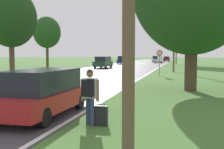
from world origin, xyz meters
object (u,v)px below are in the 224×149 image
(hitchhiker_person, at_px, (89,91))
(car_white_suv_mid_far, at_px, (158,59))
(suitcase, at_px, (101,116))
(car_dark_blue_van_mid_near, at_px, (122,60))
(tree_mid_treeline, at_px, (192,28))
(car_silver_hatchback_receding, at_px, (156,59))
(car_red_van_nearest, at_px, (42,92))
(tree_behind_sign, at_px, (11,18))
(tree_left_verge, at_px, (47,32))
(traffic_sign, at_px, (160,56))
(car_dark_green_suv_approaching, at_px, (103,62))
(car_maroon_hatchback_distant, at_px, (167,59))

(hitchhiker_person, bearing_deg, car_white_suv_mid_far, 4.80)
(suitcase, distance_m, car_dark_blue_van_mid_near, 54.55)
(tree_mid_treeline, distance_m, car_silver_hatchback_receding, 30.39)
(car_dark_blue_van_mid_near, bearing_deg, car_red_van_nearest, -172.70)
(suitcase, xyz_separation_m, tree_behind_sign, (-15.01, 18.28, 5.63))
(suitcase, xyz_separation_m, car_dark_blue_van_mid_near, (-10.38, 53.55, 0.62))
(tree_left_verge, bearing_deg, tree_behind_sign, -74.81)
(tree_mid_treeline, xyz_separation_m, car_red_van_nearest, (-6.49, -44.04, -6.00))
(tree_behind_sign, distance_m, car_silver_hatchback_receding, 56.24)
(car_dark_blue_van_mid_near, bearing_deg, suitcase, -170.39)
(traffic_sign, relative_size, car_white_suv_mid_far, 0.61)
(tree_left_verge, bearing_deg, car_dark_blue_van_mid_near, 62.08)
(tree_left_verge, relative_size, car_silver_hatchback_receding, 2.04)
(traffic_sign, relative_size, tree_behind_sign, 0.29)
(tree_mid_treeline, height_order, car_red_van_nearest, tree_mid_treeline)
(car_dark_green_suv_approaching, height_order, car_maroon_hatchback_distant, car_dark_green_suv_approaching)
(car_white_suv_mid_far, bearing_deg, hitchhiker_person, 4.19)
(suitcase, xyz_separation_m, car_silver_hatchback_receding, (-4.65, 73.33, 0.60))
(hitchhiker_person, distance_m, car_dark_green_suv_approaching, 35.45)
(tree_mid_treeline, bearing_deg, tree_left_verge, -159.29)
(suitcase, bearing_deg, hitchhiker_person, 101.44)
(car_silver_hatchback_receding, bearing_deg, hitchhiker_person, 4.79)
(hitchhiker_person, bearing_deg, car_red_van_nearest, 68.76)
(car_white_suv_mid_far, bearing_deg, car_silver_hatchback_receding, -170.02)
(hitchhiker_person, xyz_separation_m, tree_mid_treeline, (4.46, 44.91, 5.81))
(car_red_van_nearest, bearing_deg, suitcase, 71.18)
(tree_mid_treeline, height_order, car_maroon_hatchback_distant, tree_mid_treeline)
(tree_behind_sign, relative_size, tree_mid_treeline, 0.81)
(tree_left_verge, relative_size, car_dark_green_suv_approaching, 1.75)
(car_dark_blue_van_mid_near, bearing_deg, car_white_suv_mid_far, -33.82)
(tree_behind_sign, xyz_separation_m, car_maroon_hatchback_distant, (13.09, 61.71, -5.12))
(hitchhiker_person, distance_m, car_white_suv_mid_far, 64.72)
(car_silver_hatchback_receding, xyz_separation_m, car_maroon_hatchback_distant, (2.73, 6.66, -0.08))
(traffic_sign, bearing_deg, tree_left_verge, 141.38)
(tree_left_verge, xyz_separation_m, car_silver_hatchback_receding, (15.12, 37.51, -4.94))
(tree_behind_sign, bearing_deg, car_maroon_hatchback_distant, 78.02)
(tree_left_verge, xyz_separation_m, tree_behind_sign, (4.76, -17.54, 0.09))
(hitchhiker_person, distance_m, tree_left_verge, 41.09)
(traffic_sign, xyz_separation_m, car_white_suv_mid_far, (-3.63, 44.79, -1.03))
(hitchhiker_person, height_order, car_silver_hatchback_receding, car_silver_hatchback_receding)
(car_red_van_nearest, xyz_separation_m, car_white_suv_mid_far, (-1.00, 63.77, 0.07))
(traffic_sign, bearing_deg, car_dark_blue_van_mid_near, 107.53)
(car_dark_green_suv_approaching, xyz_separation_m, car_maroon_hatchback_distant, (7.54, 45.79, -0.14))
(hitchhiker_person, distance_m, tree_mid_treeline, 45.51)
(tree_mid_treeline, bearing_deg, car_white_suv_mid_far, 110.78)
(car_dark_green_suv_approaching, relative_size, car_white_suv_mid_far, 1.15)
(car_silver_hatchback_receding, distance_m, car_maroon_hatchback_distant, 7.20)
(car_dark_green_suv_approaching, xyz_separation_m, car_silver_hatchback_receding, (4.80, 39.13, -0.05))
(hitchhiker_person, height_order, traffic_sign, traffic_sign)
(hitchhiker_person, bearing_deg, car_dark_green_suv_approaching, 17.05)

